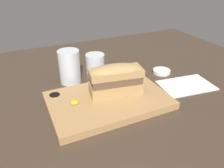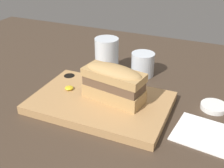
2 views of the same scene
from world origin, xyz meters
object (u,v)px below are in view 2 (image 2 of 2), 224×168
at_px(serving_board, 100,102).
at_px(condiment_dish, 214,107).
at_px(sandwich, 114,82).
at_px(napkin, 215,137).
at_px(water_glass, 107,59).
at_px(wine_glass, 143,65).

distance_m(serving_board, condiment_dish, 0.31).
height_order(serving_board, sandwich, sandwich).
xyz_separation_m(napkin, condiment_dish, (-0.02, 0.13, 0.00)).
bearing_deg(sandwich, water_glass, 119.49).
relative_size(water_glass, condiment_dish, 1.74).
bearing_deg(condiment_dish, wine_glass, 153.79).
xyz_separation_m(wine_glass, napkin, (0.26, -0.25, -0.03)).
relative_size(wine_glass, napkin, 0.38).
bearing_deg(wine_glass, napkin, -43.50).
relative_size(sandwich, condiment_dish, 2.46).
xyz_separation_m(water_glass, napkin, (0.38, -0.21, -0.05)).
bearing_deg(condiment_dish, napkin, -82.32).
distance_m(sandwich, napkin, 0.29).
bearing_deg(sandwich, condiment_dish, 20.75).
height_order(wine_glass, condiment_dish, wine_glass).
xyz_separation_m(serving_board, water_glass, (-0.07, 0.19, 0.04)).
distance_m(sandwich, wine_glass, 0.22).
bearing_deg(condiment_dish, sandwich, -159.25).
relative_size(water_glass, napkin, 0.61).
relative_size(sandwich, wine_glass, 2.27).
bearing_deg(water_glass, serving_board, -70.64).
height_order(water_glass, napkin, water_glass).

